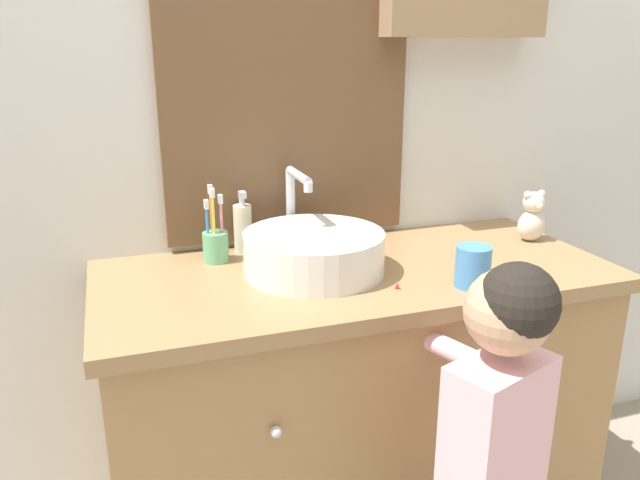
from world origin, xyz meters
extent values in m
cube|color=silver|center=(0.00, 0.63, 1.25)|extent=(3.20, 0.06, 2.50)
cube|color=brown|center=(-0.09, 0.59, 1.32)|extent=(0.65, 0.02, 1.03)
cube|color=#B2C1CC|center=(-0.09, 0.58, 1.32)|extent=(0.59, 0.01, 0.97)
cube|color=#A37A4C|center=(0.00, 0.33, 0.37)|extent=(1.19, 0.51, 0.75)
cube|color=#99754C|center=(0.00, 0.33, 0.77)|extent=(1.23, 0.55, 0.03)
sphere|color=silver|center=(-0.28, 0.06, 0.56)|extent=(0.02, 0.02, 0.02)
sphere|color=silver|center=(0.28, 0.06, 0.56)|extent=(0.02, 0.02, 0.02)
cylinder|color=white|center=(-0.10, 0.34, 0.83)|extent=(0.33, 0.33, 0.10)
cylinder|color=silver|center=(-0.10, 0.34, 0.88)|extent=(0.27, 0.27, 0.01)
cylinder|color=silver|center=(-0.10, 0.53, 0.89)|extent=(0.02, 0.02, 0.21)
cylinder|color=silver|center=(-0.10, 0.46, 0.99)|extent=(0.02, 0.15, 0.02)
cylinder|color=silver|center=(-0.10, 0.38, 0.98)|extent=(0.02, 0.02, 0.02)
sphere|color=white|center=(-0.01, 0.53, 0.82)|extent=(0.04, 0.04, 0.04)
cylinder|color=#66B27F|center=(-0.31, 0.49, 0.82)|extent=(0.06, 0.06, 0.08)
cylinder|color=pink|center=(-0.29, 0.49, 0.87)|extent=(0.01, 0.01, 0.16)
cube|color=white|center=(-0.29, 0.49, 0.94)|extent=(0.01, 0.02, 0.02)
cylinder|color=orange|center=(-0.31, 0.51, 0.88)|extent=(0.01, 0.01, 0.18)
cube|color=white|center=(-0.31, 0.51, 0.96)|extent=(0.01, 0.02, 0.02)
cylinder|color=#3884DB|center=(-0.33, 0.49, 0.87)|extent=(0.01, 0.01, 0.15)
cube|color=white|center=(-0.33, 0.49, 0.93)|extent=(0.01, 0.02, 0.02)
cylinder|color=#E5CC4C|center=(-0.31, 0.48, 0.88)|extent=(0.01, 0.01, 0.18)
cube|color=white|center=(-0.31, 0.48, 0.96)|extent=(0.01, 0.02, 0.02)
cylinder|color=beige|center=(-0.23, 0.54, 0.85)|extent=(0.05, 0.05, 0.13)
cylinder|color=silver|center=(-0.23, 0.54, 0.92)|extent=(0.01, 0.01, 0.02)
cube|color=silver|center=(-0.23, 0.53, 0.94)|extent=(0.02, 0.03, 0.02)
cube|color=beige|center=(0.08, -0.16, 0.57)|extent=(0.23, 0.17, 0.39)
sphere|color=tan|center=(0.08, -0.16, 0.87)|extent=(0.15, 0.15, 0.15)
sphere|color=black|center=(0.09, -0.17, 0.89)|extent=(0.14, 0.14, 0.14)
cylinder|color=beige|center=(0.08, 0.06, 0.70)|extent=(0.14, 0.29, 0.04)
cylinder|color=#D6423D|center=(0.03, 0.20, 0.74)|extent=(0.02, 0.05, 0.12)
ellipsoid|color=beige|center=(0.54, 0.38, 0.83)|extent=(0.08, 0.06, 0.09)
sphere|color=beige|center=(0.54, 0.38, 0.89)|extent=(0.06, 0.06, 0.06)
sphere|color=beige|center=(0.52, 0.38, 0.91)|extent=(0.02, 0.02, 0.02)
sphere|color=beige|center=(0.56, 0.38, 0.91)|extent=(0.02, 0.02, 0.02)
sphere|color=silver|center=(0.54, 0.36, 0.89)|extent=(0.02, 0.02, 0.02)
cylinder|color=#4789D1|center=(0.20, 0.14, 0.83)|extent=(0.08, 0.08, 0.09)
camera|label=1|loc=(-0.54, -0.98, 1.31)|focal=35.00mm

